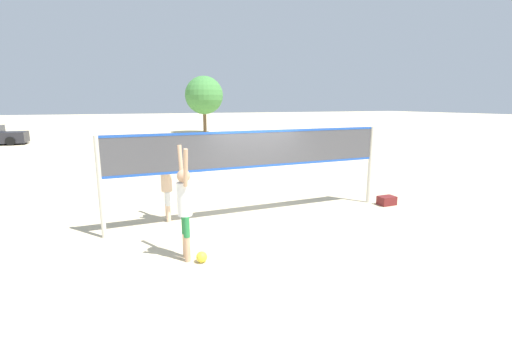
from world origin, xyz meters
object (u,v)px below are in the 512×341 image
player_spiker (185,201)px  player_blocker (166,183)px  gear_bag (387,201)px  volleyball (202,257)px  tree_left_cluster (204,95)px  volleyball_net (256,155)px

player_spiker → player_blocker: player_spiker is taller
gear_bag → volleyball: bearing=-165.0°
player_blocker → player_spiker: bearing=0.1°
gear_bag → tree_left_cluster: bearing=87.4°
player_blocker → gear_bag: size_ratio=3.86×
volleyball → tree_left_cluster: 30.47m
player_spiker → volleyball: (0.24, -0.24, -1.09)m
volleyball_net → gear_bag: size_ratio=15.00×
volleyball → tree_left_cluster: size_ratio=0.04×
tree_left_cluster → gear_bag: bearing=-92.6°
volleyball_net → player_spiker: volleyball_net is taller
player_blocker → tree_left_cluster: bearing=164.0°
volleyball → tree_left_cluster: (7.40, 29.31, 3.75)m
volleyball_net → player_blocker: bearing=164.7°
player_spiker → tree_left_cluster: size_ratio=0.39×
player_blocker → volleyball: (0.25, -2.70, -0.92)m
volleyball_net → player_spiker: size_ratio=3.40×
volleyball_net → player_blocker: (-2.25, 0.61, -0.68)m
volleyball → tree_left_cluster: bearing=75.8°
volleyball_net → volleyball: bearing=-133.8°
gear_bag → tree_left_cluster: tree_left_cluster is taller
player_blocker → volleyball: bearing=5.2°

